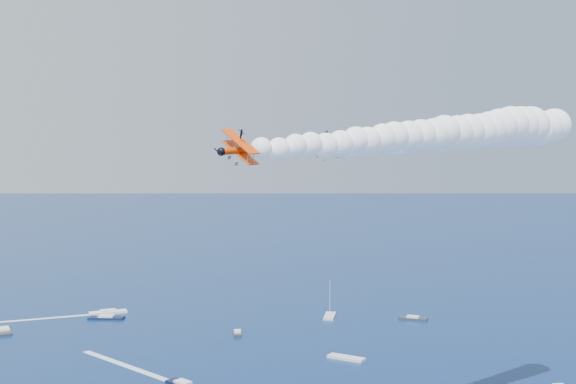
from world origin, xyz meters
TOP-DOWN VIEW (x-y plane):
  - biplane_lead at (13.97, 24.05)m, footprint 7.34×8.70m
  - biplane_trail at (-4.75, 17.26)m, footprint 7.38×8.96m
  - smoke_trail_lead at (44.25, 25.29)m, footprint 61.60×11.45m
  - smoke_trail_trail at (25.55, 17.41)m, footprint 61.36×7.28m
  - spectator_boats at (2.51, 114.38)m, footprint 214.11×199.19m
  - boat_wakes at (9.46, 143.66)m, footprint 37.68×89.24m

SIDE VIEW (x-z plane):
  - boat_wakes at x=9.46m, z-range 0.01..0.05m
  - spectator_boats at x=2.51m, z-range 0.00..0.70m
  - biplane_trail at x=-4.75m, z-range 50.75..58.66m
  - biplane_lead at x=13.97m, z-range 51.60..58.42m
  - smoke_trail_trail at x=25.55m, z-range 51.34..62.69m
  - smoke_trail_lead at x=44.25m, z-range 51.64..62.99m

